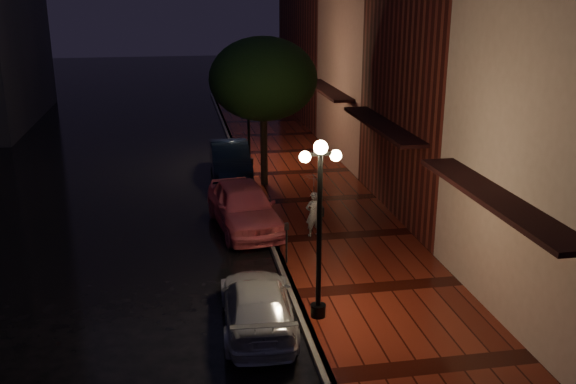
{
  "coord_description": "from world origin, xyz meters",
  "views": [
    {
      "loc": [
        -2.75,
        -18.39,
        7.63
      ],
      "look_at": [
        0.67,
        0.92,
        1.4
      ],
      "focal_mm": 40.0,
      "sensor_mm": 36.0,
      "label": 1
    }
  ],
  "objects_px": {
    "streetlamp_near": "(320,220)",
    "pink_car": "(244,206)",
    "streetlamp_far": "(248,110)",
    "street_tree": "(263,82)",
    "silver_car": "(257,304)",
    "woman_with_umbrella": "(314,195)",
    "navy_car": "(230,160)",
    "parking_meter": "(287,239)"
  },
  "relations": [
    {
      "from": "streetlamp_far",
      "to": "silver_car",
      "type": "relative_size",
      "value": 1.05
    },
    {
      "from": "pink_car",
      "to": "parking_meter",
      "type": "relative_size",
      "value": 3.85
    },
    {
      "from": "streetlamp_far",
      "to": "street_tree",
      "type": "height_order",
      "value": "street_tree"
    },
    {
      "from": "streetlamp_near",
      "to": "parking_meter",
      "type": "height_order",
      "value": "streetlamp_near"
    },
    {
      "from": "woman_with_umbrella",
      "to": "parking_meter",
      "type": "distance_m",
      "value": 2.35
    },
    {
      "from": "pink_car",
      "to": "street_tree",
      "type": "bearing_deg",
      "value": 66.28
    },
    {
      "from": "silver_car",
      "to": "street_tree",
      "type": "bearing_deg",
      "value": -95.86
    },
    {
      "from": "streetlamp_near",
      "to": "woman_with_umbrella",
      "type": "height_order",
      "value": "streetlamp_near"
    },
    {
      "from": "streetlamp_far",
      "to": "silver_car",
      "type": "height_order",
      "value": "streetlamp_far"
    },
    {
      "from": "silver_car",
      "to": "streetlamp_far",
      "type": "bearing_deg",
      "value": -92.93
    },
    {
      "from": "street_tree",
      "to": "silver_car",
      "type": "relative_size",
      "value": 1.42
    },
    {
      "from": "navy_car",
      "to": "silver_car",
      "type": "distance_m",
      "value": 12.85
    },
    {
      "from": "streetlamp_near",
      "to": "pink_car",
      "type": "height_order",
      "value": "streetlamp_near"
    },
    {
      "from": "woman_with_umbrella",
      "to": "parking_meter",
      "type": "relative_size",
      "value": 1.69
    },
    {
      "from": "street_tree",
      "to": "pink_car",
      "type": "bearing_deg",
      "value": -106.55
    },
    {
      "from": "street_tree",
      "to": "woman_with_umbrella",
      "type": "relative_size",
      "value": 2.85
    },
    {
      "from": "streetlamp_far",
      "to": "street_tree",
      "type": "xyz_separation_m",
      "value": [
        0.26,
        -3.01,
        1.64
      ]
    },
    {
      "from": "streetlamp_near",
      "to": "silver_car",
      "type": "distance_m",
      "value": 2.48
    },
    {
      "from": "streetlamp_near",
      "to": "streetlamp_far",
      "type": "height_order",
      "value": "same"
    },
    {
      "from": "street_tree",
      "to": "woman_with_umbrella",
      "type": "height_order",
      "value": "street_tree"
    },
    {
      "from": "streetlamp_near",
      "to": "parking_meter",
      "type": "distance_m",
      "value": 3.67
    },
    {
      "from": "streetlamp_far",
      "to": "silver_car",
      "type": "distance_m",
      "value": 14.23
    },
    {
      "from": "pink_car",
      "to": "woman_with_umbrella",
      "type": "xyz_separation_m",
      "value": [
        2.06,
        -1.4,
        0.7
      ]
    },
    {
      "from": "streetlamp_near",
      "to": "pink_car",
      "type": "xyz_separation_m",
      "value": [
        -1.06,
        6.56,
        -1.81
      ]
    },
    {
      "from": "woman_with_umbrella",
      "to": "street_tree",
      "type": "bearing_deg",
      "value": -93.37
    },
    {
      "from": "streetlamp_far",
      "to": "navy_car",
      "type": "xyz_separation_m",
      "value": [
        -0.95,
        -1.17,
        -1.86
      ]
    },
    {
      "from": "pink_car",
      "to": "woman_with_umbrella",
      "type": "distance_m",
      "value": 2.59
    },
    {
      "from": "streetlamp_near",
      "to": "streetlamp_far",
      "type": "relative_size",
      "value": 1.0
    },
    {
      "from": "streetlamp_far",
      "to": "woman_with_umbrella",
      "type": "bearing_deg",
      "value": -83.53
    },
    {
      "from": "pink_car",
      "to": "parking_meter",
      "type": "height_order",
      "value": "pink_car"
    },
    {
      "from": "streetlamp_near",
      "to": "streetlamp_far",
      "type": "distance_m",
      "value": 14.0
    },
    {
      "from": "navy_car",
      "to": "parking_meter",
      "type": "relative_size",
      "value": 3.71
    },
    {
      "from": "pink_car",
      "to": "navy_car",
      "type": "height_order",
      "value": "pink_car"
    },
    {
      "from": "woman_with_umbrella",
      "to": "streetlamp_near",
      "type": "bearing_deg",
      "value": 68.37
    },
    {
      "from": "silver_car",
      "to": "parking_meter",
      "type": "relative_size",
      "value": 3.4
    },
    {
      "from": "streetlamp_far",
      "to": "navy_car",
      "type": "relative_size",
      "value": 0.96
    },
    {
      "from": "streetlamp_near",
      "to": "pink_car",
      "type": "bearing_deg",
      "value": 99.16
    },
    {
      "from": "streetlamp_near",
      "to": "pink_car",
      "type": "distance_m",
      "value": 6.89
    },
    {
      "from": "pink_car",
      "to": "silver_car",
      "type": "distance_m",
      "value": 6.59
    },
    {
      "from": "street_tree",
      "to": "streetlamp_far",
      "type": "bearing_deg",
      "value": 94.91
    },
    {
      "from": "streetlamp_near",
      "to": "street_tree",
      "type": "distance_m",
      "value": 11.12
    },
    {
      "from": "street_tree",
      "to": "woman_with_umbrella",
      "type": "distance_m",
      "value": 6.49
    }
  ]
}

